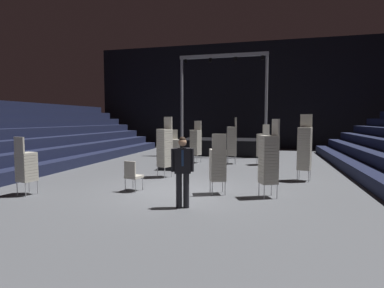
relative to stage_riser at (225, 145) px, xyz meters
The scene contains 15 objects.
ground_plane 10.49m from the stage_riser, 90.00° to the right, with size 22.00×30.00×0.10m, color #515459.
arena_end_wall 5.67m from the stage_riser, 90.00° to the left, with size 22.00×0.30×8.00m, color black.
stage_riser is the anchor object (origin of this frame).
man_with_tie 12.24m from the stage_riser, 86.95° to the right, with size 0.57×0.34×1.78m.
chair_stack_front_left 10.68m from the stage_riser, 83.19° to the right, with size 0.56×0.56×1.79m.
chair_stack_front_right 8.84m from the stage_riser, 63.43° to the right, with size 0.54×0.54×2.39m.
chair_stack_mid_left 8.51m from the stage_riser, 97.71° to the right, with size 0.59×0.59×2.31m.
chair_stack_mid_right 10.99m from the stage_riser, 75.67° to the right, with size 0.58×0.58×2.22m.
chair_stack_mid_centre 5.65m from the stage_riser, 107.63° to the right, with size 0.60×0.60×1.71m.
chair_stack_rear_left 4.86m from the stage_riser, 60.02° to the right, with size 0.62×0.62×1.96m.
chair_stack_rear_right 12.75m from the stage_riser, 108.94° to the right, with size 0.53×0.53×1.71m.
chair_stack_rear_centre 4.42m from the stage_riser, 101.92° to the right, with size 0.56×0.56×2.14m.
chair_stack_aisle_left 4.37m from the stage_riser, 77.87° to the right, with size 0.53×0.53×2.31m.
equipment_road_case 6.89m from the stage_riser, 102.68° to the right, with size 0.90×0.60×0.45m, color black.
loose_chair_near_man 10.97m from the stage_riser, 96.95° to the right, with size 0.53×0.53×0.95m.
Camera 1 is at (2.74, -9.04, 2.21)m, focal length 28.91 mm.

